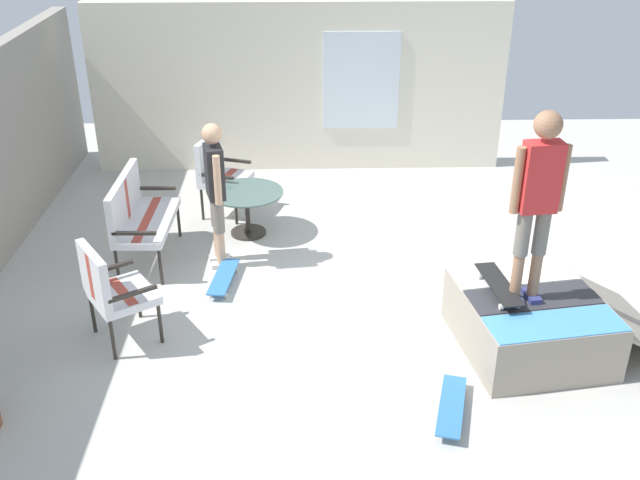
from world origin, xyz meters
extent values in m
cube|color=beige|center=(0.00, 0.00, -0.05)|extent=(12.00, 12.00, 0.10)
cube|color=silver|center=(3.80, 0.50, 1.23)|extent=(0.20, 6.00, 2.45)
cube|color=silver|center=(3.69, -0.40, 1.35)|extent=(0.03, 1.10, 1.40)
cube|color=gray|center=(-0.96, -1.66, 0.28)|extent=(1.52, 1.43, 0.55)
cube|color=#4C99D8|center=(-1.41, -1.73, 0.56)|extent=(0.61, 1.25, 0.01)
cube|color=#333338|center=(-0.96, -1.66, 0.56)|extent=(0.61, 1.25, 0.01)
cube|color=silver|center=(-0.52, -1.59, 0.56)|extent=(0.61, 1.25, 0.01)
cylinder|color=#B2B2B7|center=(-1.05, -1.07, 0.53)|extent=(1.29, 0.24, 0.05)
cube|color=gray|center=(-0.82, -2.62, 0.25)|extent=(1.41, 0.97, 0.46)
cylinder|color=#2D2823|center=(0.31, 2.02, 0.22)|extent=(0.04, 0.04, 0.44)
cylinder|color=#2D2823|center=(1.48, 1.99, 0.22)|extent=(0.04, 0.04, 0.44)
cylinder|color=#2D2823|center=(0.32, 2.49, 0.22)|extent=(0.04, 0.04, 0.44)
cylinder|color=#2D2823|center=(1.49, 2.46, 0.22)|extent=(0.04, 0.04, 0.44)
cube|color=silver|center=(0.90, 2.24, 0.48)|extent=(1.26, 0.58, 0.08)
cube|color=#B74738|center=(0.90, 2.24, 0.52)|extent=(1.21, 0.13, 0.00)
cube|color=silver|center=(0.91, 2.48, 0.77)|extent=(1.25, 0.11, 0.50)
cube|color=#B74738|center=(0.91, 2.48, 0.77)|extent=(0.10, 0.09, 0.46)
cube|color=#2D2823|center=(0.30, 2.26, 0.64)|extent=(0.05, 0.47, 0.04)
cube|color=#2D2823|center=(1.51, 2.23, 0.64)|extent=(0.05, 0.47, 0.04)
cylinder|color=#2D2823|center=(1.81, 1.32, 0.22)|extent=(0.04, 0.04, 0.44)
cylinder|color=#2D2823|center=(2.32, 1.14, 0.22)|extent=(0.04, 0.04, 0.44)
cylinder|color=#2D2823|center=(1.96, 1.76, 0.22)|extent=(0.04, 0.04, 0.44)
cylinder|color=#2D2823|center=(2.47, 1.59, 0.22)|extent=(0.04, 0.04, 0.44)
cube|color=silver|center=(2.14, 1.45, 0.48)|extent=(0.76, 0.72, 0.08)
cube|color=#B74738|center=(2.14, 1.45, 0.52)|extent=(0.58, 0.28, 0.00)
cube|color=silver|center=(2.22, 1.68, 0.77)|extent=(0.61, 0.27, 0.50)
cube|color=#B74738|center=(2.22, 1.68, 0.77)|extent=(0.12, 0.11, 0.46)
cube|color=#2D2823|center=(1.87, 1.54, 0.64)|extent=(0.19, 0.46, 0.04)
cube|color=#2D2823|center=(2.42, 1.36, 0.64)|extent=(0.19, 0.46, 0.04)
cylinder|color=#2D2823|center=(-0.79, 1.84, 0.22)|extent=(0.04, 0.04, 0.44)
cylinder|color=#2D2823|center=(-0.34, 2.14, 0.22)|extent=(0.04, 0.04, 0.44)
cylinder|color=#2D2823|center=(-1.05, 2.23, 0.22)|extent=(0.04, 0.04, 0.44)
cylinder|color=#2D2823|center=(-0.60, 2.53, 0.22)|extent=(0.04, 0.04, 0.44)
cube|color=silver|center=(-0.70, 2.19, 0.48)|extent=(0.82, 0.80, 0.08)
cube|color=#B74738|center=(-0.70, 2.19, 0.52)|extent=(0.54, 0.40, 0.00)
cube|color=silver|center=(-0.83, 2.38, 0.77)|extent=(0.56, 0.41, 0.50)
cube|color=#B74738|center=(-0.83, 2.38, 0.77)|extent=(0.13, 0.13, 0.46)
cube|color=#2D2823|center=(-0.94, 2.03, 0.64)|extent=(0.29, 0.42, 0.04)
cube|color=#2D2823|center=(-0.45, 2.34, 0.64)|extent=(0.29, 0.42, 0.04)
cylinder|color=#2D2823|center=(1.54, 1.15, 0.28)|extent=(0.06, 0.06, 0.55)
cylinder|color=#2D2823|center=(1.54, 1.15, 0.01)|extent=(0.44, 0.44, 0.03)
cylinder|color=#4C6660|center=(1.54, 1.15, 0.56)|extent=(0.90, 0.90, 0.02)
cube|color=silver|center=(0.70, 1.40, 0.03)|extent=(0.17, 0.26, 0.05)
cylinder|color=tan|center=(0.70, 1.40, 0.25)|extent=(0.10, 0.10, 0.40)
cylinder|color=slate|center=(0.70, 1.40, 0.64)|extent=(0.13, 0.13, 0.40)
cube|color=silver|center=(0.86, 1.45, 0.03)|extent=(0.17, 0.26, 0.05)
cylinder|color=tan|center=(0.86, 1.45, 0.25)|extent=(0.10, 0.10, 0.40)
cylinder|color=slate|center=(0.86, 1.45, 0.64)|extent=(0.13, 0.13, 0.40)
cube|color=#262628|center=(0.78, 1.42, 1.14)|extent=(0.35, 0.25, 0.59)
sphere|color=tan|center=(0.78, 1.42, 1.57)|extent=(0.22, 0.22, 0.22)
cylinder|color=tan|center=(0.59, 1.37, 1.12)|extent=(0.08, 0.08, 0.56)
cylinder|color=tan|center=(0.97, 1.47, 1.12)|extent=(0.08, 0.08, 0.56)
cube|color=navy|center=(-1.01, -1.46, 0.59)|extent=(0.25, 0.14, 0.05)
cylinder|color=#9E7051|center=(-1.01, -1.46, 0.82)|extent=(0.10, 0.10, 0.42)
cylinder|color=slate|center=(-1.01, -1.46, 1.25)|extent=(0.13, 0.13, 0.42)
cube|color=navy|center=(-0.99, -1.63, 0.59)|extent=(0.25, 0.14, 0.05)
cylinder|color=#9E7051|center=(-0.99, -1.63, 0.82)|extent=(0.10, 0.10, 0.42)
cylinder|color=slate|center=(-0.99, -1.63, 1.25)|extent=(0.13, 0.13, 0.42)
cube|color=red|center=(-1.00, -1.55, 1.77)|extent=(0.21, 0.34, 0.62)
sphere|color=#9E7051|center=(-1.00, -1.55, 2.23)|extent=(0.24, 0.24, 0.24)
cylinder|color=#9E7051|center=(-1.02, -1.35, 1.75)|extent=(0.08, 0.08, 0.59)
cylinder|color=#9E7051|center=(-0.98, -1.75, 1.75)|extent=(0.08, 0.08, 0.59)
cube|color=#3372B2|center=(0.30, 1.34, 0.09)|extent=(0.82, 0.30, 0.02)
cylinder|color=silver|center=(0.57, 1.23, 0.03)|extent=(0.06, 0.04, 0.06)
cylinder|color=silver|center=(0.59, 1.39, 0.03)|extent=(0.06, 0.04, 0.06)
cylinder|color=silver|center=(0.01, 1.30, 0.03)|extent=(0.06, 0.04, 0.06)
cylinder|color=silver|center=(0.03, 1.46, 0.03)|extent=(0.06, 0.04, 0.06)
cube|color=#3372B2|center=(-1.91, -0.76, 0.09)|extent=(0.82, 0.40, 0.02)
cylinder|color=gold|center=(-1.66, -0.91, 0.03)|extent=(0.06, 0.04, 0.06)
cylinder|color=gold|center=(-1.62, -0.76, 0.03)|extent=(0.06, 0.04, 0.06)
cylinder|color=gold|center=(-2.20, -0.76, 0.03)|extent=(0.06, 0.04, 0.06)
cylinder|color=gold|center=(-2.16, -0.61, 0.03)|extent=(0.06, 0.04, 0.06)
cube|color=black|center=(-0.88, -1.35, 0.66)|extent=(0.82, 0.29, 0.01)
cylinder|color=silver|center=(-0.60, -1.39, 0.59)|extent=(0.06, 0.04, 0.06)
cylinder|color=silver|center=(-0.61, -1.24, 0.59)|extent=(0.06, 0.04, 0.06)
cylinder|color=silver|center=(-1.15, -1.46, 0.59)|extent=(0.06, 0.04, 0.06)
cylinder|color=silver|center=(-1.17, -1.30, 0.59)|extent=(0.06, 0.04, 0.06)
camera|label=1|loc=(-6.68, 0.47, 4.12)|focal=41.09mm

